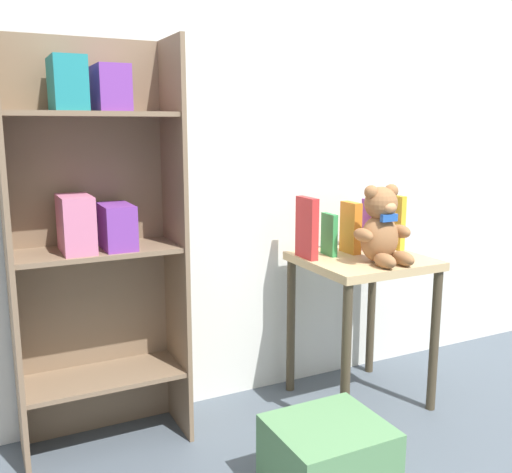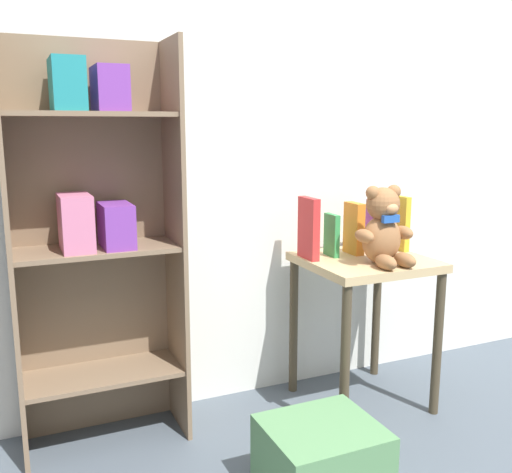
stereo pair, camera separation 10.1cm
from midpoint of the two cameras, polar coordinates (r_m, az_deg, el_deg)
The scene contains 10 objects.
wall_back at distance 2.67m, azimuth 2.34°, elevation 11.16°, with size 4.80×0.06×2.50m.
bookshelf_side at distance 2.24m, azimuth -17.19°, elevation 1.10°, with size 0.63×0.29×1.57m.
display_table at distance 2.58m, azimuth 9.43°, elevation -4.61°, with size 0.53×0.50×0.68m.
teddy_bear at distance 2.43m, azimuth 11.29°, elevation 0.87°, with size 0.25×0.23×0.33m.
book_standing_red at distance 2.47m, azimuth 3.94°, elevation 0.86°, with size 0.03×0.14×0.27m, color red.
book_standing_green at distance 2.54m, azimuth 6.19°, elevation 0.19°, with size 0.02×0.10×0.19m, color #33934C.
book_standing_orange at distance 2.60m, azimuth 8.35°, elevation 0.88°, with size 0.04×0.11×0.23m, color orange.
book_standing_purple at distance 2.66m, azimuth 10.50°, elevation 1.09°, with size 0.03×0.14×0.23m, color purple.
book_standing_yellow at distance 2.73m, azimuth 12.52°, elevation 1.44°, with size 0.03×0.14×0.25m, color gold.
storage_bin at distance 2.09m, azimuth 5.72°, elevation -21.33°, with size 0.38×0.34×0.26m.
Camera 1 is at (-1.32, -0.80, 1.25)m, focal length 40.00 mm.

